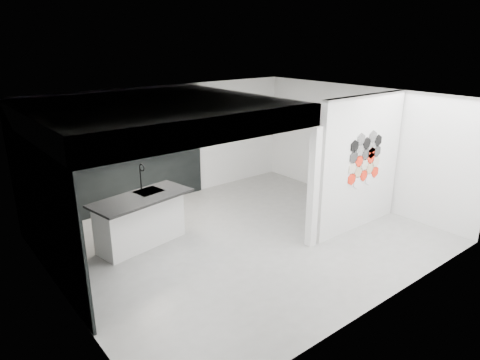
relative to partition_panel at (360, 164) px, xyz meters
name	(u,v)px	position (x,y,z in m)	size (l,w,h in m)	color
floor	(245,239)	(-2.23, 1.00, -1.40)	(7.00, 6.00, 0.01)	gray
partition_panel	(360,164)	(0.00, 0.00, 0.00)	(2.45, 0.15, 2.80)	silver
bay_clad_back	(118,162)	(-3.52, 3.97, -0.22)	(4.40, 0.04, 2.35)	black
bay_clad_left	(42,211)	(-5.70, 2.00, -0.22)	(0.04, 4.00, 2.35)	black
bulkhead	(156,113)	(-3.52, 2.00, 1.15)	(4.40, 4.00, 0.40)	silver
corner_column	(313,188)	(-1.41, 0.00, -0.22)	(0.16, 0.16, 2.35)	silver
fascia_beam	(218,130)	(-3.52, 0.08, 1.15)	(4.40, 0.16, 0.40)	silver
wall_basin	(63,230)	(-5.46, 1.80, -0.55)	(0.40, 0.60, 0.12)	silver
display_shelf	(124,157)	(-3.43, 3.87, -0.10)	(3.00, 0.15, 0.04)	black
kitchen_island	(141,220)	(-3.96, 2.08, -0.88)	(2.04, 1.17, 1.54)	silver
stockpot	(77,160)	(-4.47, 3.87, 0.02)	(0.25, 0.25, 0.20)	black
kettle	(173,145)	(-2.17, 3.87, -0.01)	(0.16, 0.16, 0.13)	black
glass_bowl	(176,145)	(-2.08, 3.87, -0.04)	(0.13, 0.13, 0.09)	gray
glass_vase	(176,144)	(-2.08, 3.87, -0.01)	(0.10, 0.10, 0.13)	gray
bottle_dark	(119,154)	(-3.54, 3.87, 0.00)	(0.06, 0.06, 0.15)	black
utensil_cup	(85,160)	(-4.31, 3.87, -0.03)	(0.09, 0.09, 0.11)	black
hex_tile_cluster	(365,159)	(0.03, -0.09, 0.10)	(1.04, 0.02, 1.16)	red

